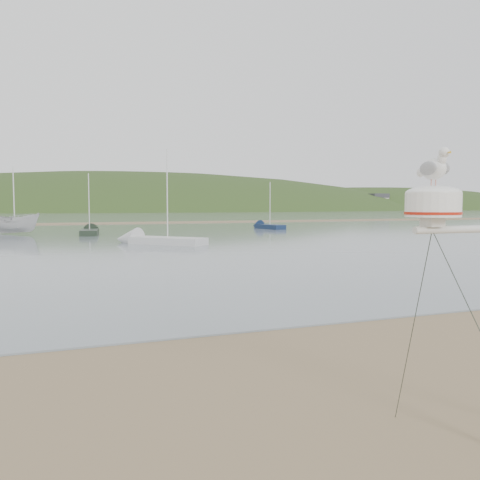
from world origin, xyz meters
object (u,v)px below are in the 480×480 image
object	(u,v)px
sailboat_dark_mid	(91,231)
sailboat_white_near	(145,240)
sailboat_blue_far	(263,226)
boat_white	(14,206)

from	to	relation	value
sailboat_dark_mid	sailboat_white_near	world-z (taller)	sailboat_white_near
sailboat_dark_mid	sailboat_white_near	bearing A→B (deg)	-78.74
sailboat_blue_far	sailboat_dark_mid	size ratio (longest dim) A/B	0.95
boat_white	sailboat_dark_mid	size ratio (longest dim) A/B	0.83
sailboat_blue_far	sailboat_white_near	size ratio (longest dim) A/B	0.82
sailboat_white_near	boat_white	bearing A→B (deg)	120.50
boat_white	sailboat_dark_mid	distance (m)	7.40
boat_white	sailboat_blue_far	distance (m)	26.48
boat_white	sailboat_white_near	bearing A→B (deg)	-117.92
sailboat_blue_far	sailboat_dark_mid	world-z (taller)	sailboat_dark_mid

